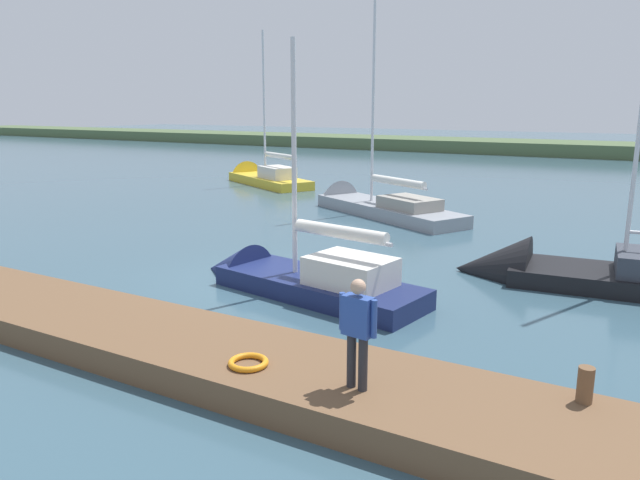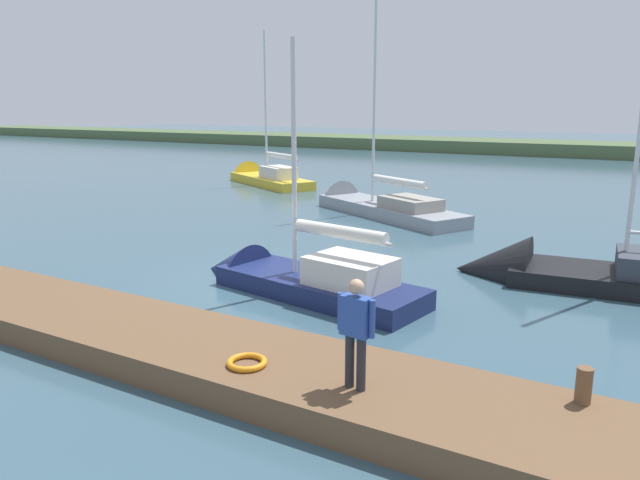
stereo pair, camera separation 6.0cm
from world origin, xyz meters
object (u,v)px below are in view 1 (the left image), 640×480
(life_ring_buoy, at_px, (248,362))
(sailboat_far_left, at_px, (258,179))
(sailboat_behind_pier, at_px, (290,284))
(sailboat_mid_channel, at_px, (368,206))
(sailboat_inner_slip, at_px, (580,278))
(mooring_post_near, at_px, (585,385))
(person_on_dock, at_px, (358,326))

(life_ring_buoy, relative_size, sailboat_far_left, 0.07)
(sailboat_behind_pier, bearing_deg, sailboat_mid_channel, -64.93)
(sailboat_inner_slip, bearing_deg, sailboat_far_left, -39.05)
(sailboat_far_left, relative_size, sailboat_behind_pier, 1.37)
(sailboat_far_left, bearing_deg, sailboat_inner_slip, 174.43)
(mooring_post_near, relative_size, person_on_dock, 0.31)
(sailboat_inner_slip, xyz_separation_m, person_on_dock, (2.06, 9.15, 1.31))
(life_ring_buoy, bearing_deg, person_on_dock, -175.26)
(sailboat_behind_pier, bearing_deg, life_ring_buoy, 125.31)
(sailboat_mid_channel, height_order, person_on_dock, sailboat_mid_channel)
(life_ring_buoy, distance_m, sailboat_far_left, 27.64)
(sailboat_inner_slip, height_order, sailboat_mid_channel, sailboat_mid_channel)
(sailboat_mid_channel, bearing_deg, mooring_post_near, 152.35)
(sailboat_inner_slip, height_order, person_on_dock, sailboat_inner_slip)
(sailboat_far_left, bearing_deg, sailboat_behind_pier, 155.81)
(mooring_post_near, bearing_deg, sailboat_mid_channel, -55.26)
(person_on_dock, bearing_deg, sailboat_behind_pier, -131.10)
(sailboat_inner_slip, bearing_deg, life_ring_buoy, 61.80)
(person_on_dock, bearing_deg, sailboat_inner_slip, 175.08)
(mooring_post_near, xyz_separation_m, life_ring_buoy, (4.88, 1.36, -0.22))
(sailboat_far_left, xyz_separation_m, sailboat_inner_slip, (-19.85, 13.29, -0.05))
(mooring_post_near, relative_size, sailboat_mid_channel, 0.05)
(life_ring_buoy, xyz_separation_m, sailboat_far_left, (15.91, -22.60, -0.33))
(life_ring_buoy, xyz_separation_m, sailboat_inner_slip, (-3.94, -9.31, -0.38))
(mooring_post_near, xyz_separation_m, sailboat_far_left, (20.79, -21.24, -0.55))
(sailboat_mid_channel, bearing_deg, sailboat_inner_slip, 170.40)
(life_ring_buoy, distance_m, sailboat_behind_pier, 5.78)
(sailboat_far_left, xyz_separation_m, sailboat_mid_channel, (-10.20, 5.96, -0.00))
(mooring_post_near, distance_m, person_on_dock, 3.31)
(life_ring_buoy, height_order, sailboat_inner_slip, sailboat_inner_slip)
(sailboat_far_left, bearing_deg, person_on_dock, 156.64)
(sailboat_inner_slip, bearing_deg, person_on_dock, 72.07)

